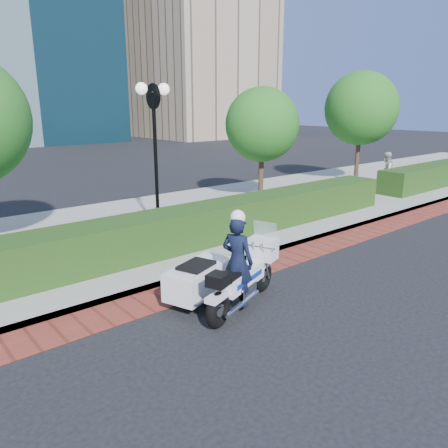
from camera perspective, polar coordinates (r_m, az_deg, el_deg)
ground at (r=8.66m, az=4.31°, el=-10.63°), size 120.00×120.00×0.00m
brick_strip at (r=9.69m, az=-1.94°, el=-7.64°), size 60.00×1.00×0.01m
sidewalk at (r=13.30m, az=-13.99°, el=-1.34°), size 60.00×8.00×0.15m
hedge_main at (r=11.11m, az=-8.67°, el=-1.25°), size 18.00×1.20×1.00m
hedge_far at (r=23.55m, az=26.87°, el=6.04°), size 10.00×1.20×1.00m
lamppost at (r=12.57m, az=-9.04°, el=11.38°), size 1.02×0.70×4.21m
tree_c at (r=17.00m, az=5.00°, el=12.79°), size 2.80×2.80×4.30m
tree_d at (r=22.05m, az=17.49°, el=14.20°), size 3.40×3.40×5.16m
tower_right at (r=55.86m, az=-2.64°, el=25.86°), size 14.00×12.00×28.00m
police_motorcycle at (r=8.39m, az=-0.03°, el=-6.40°), size 2.50×1.82×1.98m
pedestrian at (r=20.40m, az=20.36°, el=6.49°), size 0.87×0.71×1.67m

